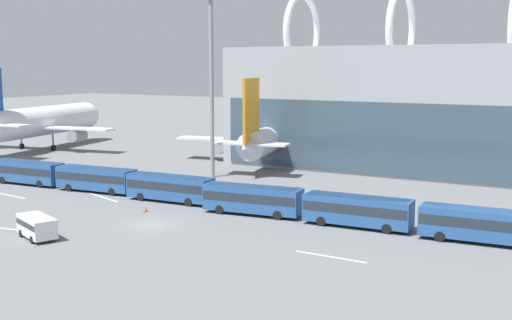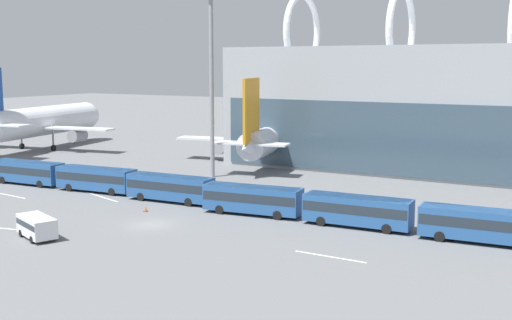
{
  "view_description": "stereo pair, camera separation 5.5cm",
  "coord_description": "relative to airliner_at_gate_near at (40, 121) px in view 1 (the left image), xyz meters",
  "views": [
    {
      "loc": [
        41.26,
        -50.83,
        16.46
      ],
      "look_at": [
        0.35,
        21.31,
        4.0
      ],
      "focal_mm": 45.0,
      "sensor_mm": 36.0,
      "label": 1
    },
    {
      "loc": [
        41.31,
        -50.8,
        16.46
      ],
      "look_at": [
        0.35,
        21.31,
        4.0
      ],
      "focal_mm": 45.0,
      "sensor_mm": 36.0,
      "label": 2
    }
  ],
  "objects": [
    {
      "name": "lane_stripe_2",
      "position": [
        29.54,
        -33.19,
        -5.44
      ],
      "size": [
        10.0,
        1.3,
        0.01
      ],
      "primitive_type": "cube",
      "rotation": [
        0.0,
        0.0,
        -0.1
      ],
      "color": "silver",
      "rests_on": "ground_plane"
    },
    {
      "name": "shuttle_bus_2",
      "position": [
        51.19,
        -26.26,
        -3.59
      ],
      "size": [
        11.17,
        3.35,
        3.16
      ],
      "rotation": [
        0.0,
        0.0,
        0.05
      ],
      "color": "#285693",
      "rests_on": "ground_plane"
    },
    {
      "name": "lane_stripe_0",
      "position": [
        40.22,
        -27.72,
        -5.44
      ],
      "size": [
        11.25,
        4.0,
        0.01
      ],
      "primitive_type": "cube",
      "rotation": [
        0.0,
        0.0,
        -0.32
      ],
      "color": "silver",
      "rests_on": "ground_plane"
    },
    {
      "name": "shuttle_bus_3",
      "position": [
        63.19,
        -27.17,
        -3.59
      ],
      "size": [
        11.29,
        4.03,
        3.16
      ],
      "rotation": [
        0.0,
        0.0,
        0.12
      ],
      "color": "#285693",
      "rests_on": "ground_plane"
    },
    {
      "name": "shuttle_bus_0",
      "position": [
        27.19,
        -26.87,
        -3.59
      ],
      "size": [
        11.2,
        3.5,
        3.16
      ],
      "rotation": [
        0.0,
        0.0,
        0.07
      ],
      "color": "#285693",
      "rests_on": "ground_plane"
    },
    {
      "name": "service_van_foreground",
      "position": [
        50.2,
        -45.8,
        -4.2
      ],
      "size": [
        5.5,
        3.88,
        2.1
      ],
      "rotation": [
        0.0,
        0.0,
        2.77
      ],
      "color": "silver",
      "rests_on": "ground_plane"
    },
    {
      "name": "shuttle_bus_5",
      "position": [
        87.19,
        -26.53,
        -3.59
      ],
      "size": [
        11.21,
        3.55,
        3.16
      ],
      "rotation": [
        0.0,
        0.0,
        0.07
      ],
      "color": "#285693",
      "rests_on": "ground_plane"
    },
    {
      "name": "shuttle_bus_4",
      "position": [
        75.19,
        -26.7,
        -3.59
      ],
      "size": [
        11.17,
        3.34,
        3.16
      ],
      "rotation": [
        0.0,
        0.0,
        0.05
      ],
      "color": "#285693",
      "rests_on": "ground_plane"
    },
    {
      "name": "airliner_at_gate_near",
      "position": [
        0.0,
        0.0,
        0.0
      ],
      "size": [
        32.91,
        35.54,
        15.82
      ],
      "rotation": [
        0.0,
        0.0,
        1.75
      ],
      "color": "silver",
      "rests_on": "ground_plane"
    },
    {
      "name": "lane_stripe_3",
      "position": [
        85.76,
        -25.64,
        -5.44
      ],
      "size": [
        7.2,
        1.09,
        0.01
      ],
      "primitive_type": "cube",
      "rotation": [
        0.0,
        0.0,
        0.12
      ],
      "color": "silver",
      "rests_on": "ground_plane"
    },
    {
      "name": "ground_plane",
      "position": [
        56.32,
        -36.25,
        -5.45
      ],
      "size": [
        440.0,
        440.0,
        0.0
      ],
      "primitive_type": "plane",
      "color": "slate"
    },
    {
      "name": "shuttle_bus_1",
      "position": [
        39.19,
        -26.17,
        -3.59
      ],
      "size": [
        11.24,
        3.73,
        3.16
      ],
      "rotation": [
        0.0,
        0.0,
        0.09
      ],
      "color": "#285693",
      "rests_on": "ground_plane"
    },
    {
      "name": "airliner_at_gate_far",
      "position": [
        48.02,
        7.58,
        -1.03
      ],
      "size": [
        35.26,
        37.45,
        14.42
      ],
      "rotation": [
        0.0,
        0.0,
        1.77
      ],
      "color": "silver",
      "rests_on": "ground_plane"
    },
    {
      "name": "lane_stripe_1",
      "position": [
        76.82,
        -37.48,
        -5.44
      ],
      "size": [
        6.7,
        0.42,
        0.01
      ],
      "primitive_type": "cube",
      "rotation": [
        0.0,
        0.0,
        -0.02
      ],
      "color": "silver",
      "rests_on": "ground_plane"
    },
    {
      "name": "traffic_cone_0",
      "position": [
        51.96,
        -31.86,
        -5.13
      ],
      "size": [
        0.46,
        0.46,
        0.64
      ],
      "color": "black",
      "rests_on": "ground_plane"
    },
    {
      "name": "floodlight_mast",
      "position": [
        46.17,
        -9.42,
        10.86
      ],
      "size": [
        2.28,
        2.28,
        27.19
      ],
      "color": "gray",
      "rests_on": "ground_plane"
    }
  ]
}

